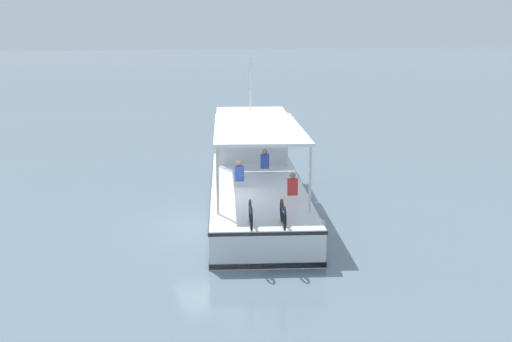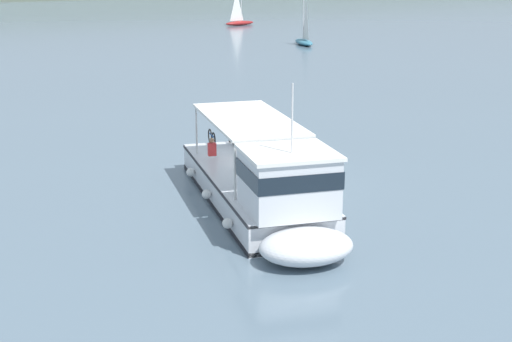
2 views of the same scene
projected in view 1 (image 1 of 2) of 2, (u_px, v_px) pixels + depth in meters
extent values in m
plane|color=slate|center=(214.00, 226.00, 20.45)|extent=(400.00, 400.00, 0.00)
cube|color=silver|center=(257.00, 198.00, 21.87)|extent=(5.80, 11.26, 1.10)
ellipsoid|color=silver|center=(249.00, 162.00, 27.91)|extent=(3.40, 2.87, 1.01)
cube|color=black|center=(257.00, 210.00, 21.97)|extent=(5.84, 11.27, 0.16)
cube|color=#2D2D33|center=(257.00, 185.00, 21.77)|extent=(5.86, 11.27, 0.10)
cube|color=silver|center=(251.00, 136.00, 25.82)|extent=(3.28, 3.20, 1.90)
cube|color=#19232D|center=(251.00, 128.00, 25.75)|extent=(3.36, 3.25, 0.56)
cube|color=white|center=(251.00, 112.00, 25.60)|extent=(3.48, 3.39, 0.12)
cube|color=white|center=(258.00, 128.00, 20.85)|extent=(4.53, 7.22, 0.10)
cylinder|color=silver|center=(219.00, 142.00, 24.18)|extent=(0.08, 0.08, 2.00)
cylinder|color=silver|center=(287.00, 141.00, 24.33)|extent=(0.08, 0.08, 2.00)
cylinder|color=silver|center=(218.00, 181.00, 17.85)|extent=(0.08, 0.08, 2.00)
cylinder|color=silver|center=(310.00, 180.00, 18.00)|extent=(0.08, 0.08, 2.00)
cylinder|color=silver|center=(251.00, 84.00, 25.63)|extent=(0.06, 0.06, 2.20)
sphere|color=white|center=(295.00, 177.00, 25.29)|extent=(0.36, 0.36, 0.36)
sphere|color=white|center=(306.00, 198.00, 22.08)|extent=(0.36, 0.36, 0.36)
sphere|color=white|center=(319.00, 224.00, 19.06)|extent=(0.36, 0.36, 0.36)
torus|color=black|center=(250.00, 211.00, 17.22)|extent=(0.22, 0.65, 0.66)
torus|color=black|center=(251.00, 218.00, 16.54)|extent=(0.22, 0.65, 0.66)
cylinder|color=#1E478C|center=(251.00, 210.00, 16.86)|extent=(0.23, 0.69, 0.06)
torus|color=black|center=(282.00, 210.00, 17.27)|extent=(0.22, 0.65, 0.66)
torus|color=black|center=(284.00, 218.00, 16.59)|extent=(0.22, 0.65, 0.66)
cylinder|color=#1E478C|center=(283.00, 210.00, 16.90)|extent=(0.23, 0.69, 0.06)
cube|color=red|center=(292.00, 187.00, 19.35)|extent=(0.36, 0.29, 0.52)
sphere|color=#9E7051|center=(293.00, 176.00, 19.27)|extent=(0.20, 0.20, 0.20)
cube|color=#2D4CA5|center=(239.00, 173.00, 21.18)|extent=(0.36, 0.29, 0.52)
sphere|color=#9E7051|center=(239.00, 163.00, 21.09)|extent=(0.20, 0.20, 0.20)
cube|color=#2D4CA5|center=(265.00, 161.00, 23.14)|extent=(0.36, 0.29, 0.52)
sphere|color=#9E7051|center=(265.00, 152.00, 23.06)|extent=(0.20, 0.20, 0.20)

